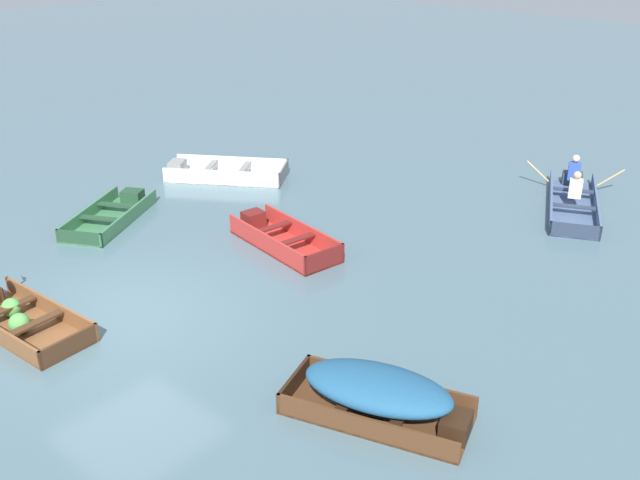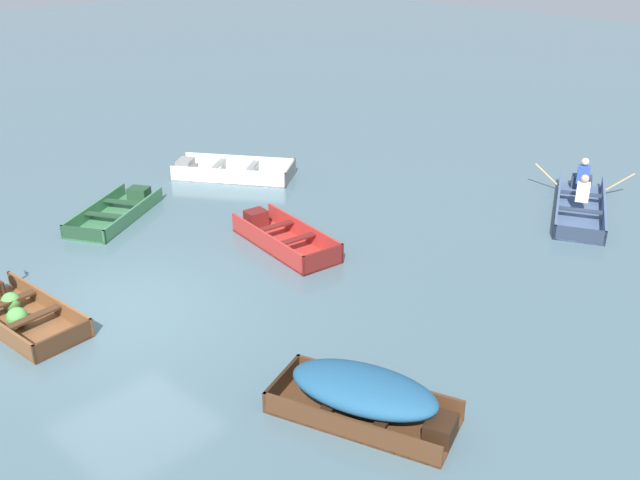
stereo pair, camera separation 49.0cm
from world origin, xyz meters
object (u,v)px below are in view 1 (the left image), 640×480
at_px(dinghy_wooden_brown_foreground, 18,319).
at_px(skiff_red_far_moored, 281,238).
at_px(skiff_dark_varnish_mid_moored, 379,393).
at_px(skiff_green_near_moored, 112,215).
at_px(rowboat_slate_blue_with_crew, 573,198).
at_px(skiff_white_outer_moored, 221,173).

height_order(dinghy_wooden_brown_foreground, skiff_red_far_moored, skiff_red_far_moored).
relative_size(skiff_dark_varnish_mid_moored, skiff_red_far_moored, 0.99).
relative_size(dinghy_wooden_brown_foreground, skiff_dark_varnish_mid_moored, 0.98).
xyz_separation_m(skiff_green_near_moored, rowboat_slate_blue_with_crew, (7.30, 7.57, 0.06)).
distance_m(dinghy_wooden_brown_foreground, rowboat_slate_blue_with_crew, 12.08).
distance_m(skiff_red_far_moored, skiff_white_outer_moored, 4.35).
distance_m(skiff_dark_varnish_mid_moored, skiff_white_outer_moored, 10.00).
bearing_deg(skiff_green_near_moored, skiff_dark_varnish_mid_moored, -10.05).
bearing_deg(rowboat_slate_blue_with_crew, skiff_dark_varnish_mid_moored, -82.38).
bearing_deg(skiff_white_outer_moored, skiff_dark_varnish_mid_moored, -29.28).
bearing_deg(skiff_green_near_moored, rowboat_slate_blue_with_crew, 46.02).
relative_size(skiff_green_near_moored, rowboat_slate_blue_with_crew, 0.76).
relative_size(skiff_red_far_moored, rowboat_slate_blue_with_crew, 0.75).
bearing_deg(skiff_white_outer_moored, skiff_red_far_moored, -25.37).
bearing_deg(skiff_dark_varnish_mid_moored, rowboat_slate_blue_with_crew, 97.62).
xyz_separation_m(dinghy_wooden_brown_foreground, skiff_green_near_moored, (-2.68, 3.59, -0.03)).
height_order(skiff_green_near_moored, rowboat_slate_blue_with_crew, rowboat_slate_blue_with_crew).
distance_m(skiff_dark_varnish_mid_moored, skiff_red_far_moored, 5.67).
bearing_deg(dinghy_wooden_brown_foreground, rowboat_slate_blue_with_crew, 67.49).
relative_size(skiff_red_far_moored, skiff_white_outer_moored, 0.88).
relative_size(dinghy_wooden_brown_foreground, skiff_white_outer_moored, 0.85).
bearing_deg(rowboat_slate_blue_with_crew, dinghy_wooden_brown_foreground, -112.51).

